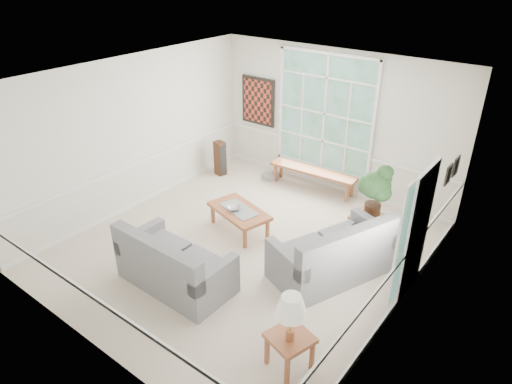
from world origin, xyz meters
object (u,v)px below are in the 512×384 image
at_px(loveseat_front, 176,258).
at_px(coffee_table, 239,220).
at_px(end_table, 367,228).
at_px(side_table, 289,351).
at_px(loveseat_right, 332,247).

bearing_deg(loveseat_front, coffee_table, 97.16).
relative_size(end_table, side_table, 1.02).
distance_m(coffee_table, end_table, 2.32).
bearing_deg(coffee_table, side_table, -24.12).
relative_size(loveseat_front, end_table, 3.46).
bearing_deg(loveseat_front, side_table, -6.58).
height_order(loveseat_front, coffee_table, loveseat_front).
relative_size(loveseat_right, side_table, 3.75).
bearing_deg(loveseat_right, loveseat_front, -114.46).
height_order(coffee_table, end_table, end_table).
height_order(end_table, side_table, end_table).
relative_size(loveseat_right, coffee_table, 1.58).
relative_size(loveseat_front, side_table, 3.54).
bearing_deg(side_table, coffee_table, 140.30).
bearing_deg(end_table, loveseat_front, -121.94).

